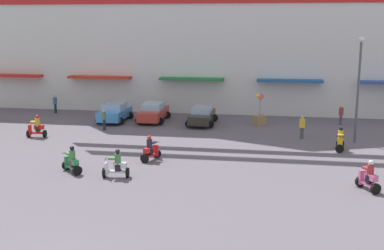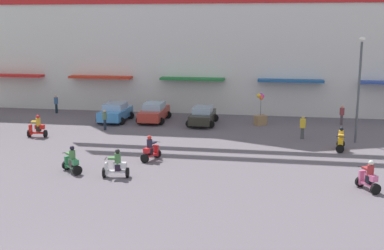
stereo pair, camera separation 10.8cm
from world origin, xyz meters
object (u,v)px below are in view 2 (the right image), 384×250
Objects in this scene: scooter_rider_3 at (72,162)px; pedestrian_1 at (342,114)px; parked_car_0 at (115,112)px; pedestrian_3 at (105,118)px; scooter_rider_2 at (341,141)px; streetlamp_near at (359,82)px; parked_car_2 at (203,115)px; pedestrian_2 at (303,126)px; parked_car_1 at (154,112)px; scooter_rider_0 at (116,166)px; scooter_rider_1 at (37,128)px; scooter_rider_7 at (151,150)px; scooter_rider_5 at (369,178)px; pedestrian_0 at (56,103)px; balloon_vendor_cart at (260,115)px.

pedestrian_1 is at bearing 44.45° from scooter_rider_3.
pedestrian_3 is (0.23, -3.21, 0.11)m from parked_car_0.
streetlamp_near is at bearing 61.75° from scooter_rider_2.
parked_car_2 is 2.57× the size of pedestrian_2.
parked_car_1 reaches higher than scooter_rider_0.
scooter_rider_1 is (-3.61, -6.31, -0.11)m from parked_car_0.
scooter_rider_0 is 2.63m from scooter_rider_3.
scooter_rider_7 is (2.63, -11.37, -0.16)m from parked_car_1.
scooter_rider_5 is 0.94× the size of pedestrian_0.
parked_car_2 is at bearing 70.08° from scooter_rider_3.
parked_car_1 reaches higher than parked_car_0.
pedestrian_3 is (-2.84, -3.82, 0.11)m from parked_car_1.
scooter_rider_1 is at bearing 154.46° from scooter_rider_7.
scooter_rider_3 is at bearing -109.92° from parked_car_2.
parked_car_0 reaches higher than scooter_rider_2.
scooter_rider_7 is 0.93× the size of pedestrian_2.
balloon_vendor_cart is (11.41, 3.84, -0.07)m from pedestrian_3.
balloon_vendor_cart is (4.49, 0.64, 0.09)m from parked_car_2.
balloon_vendor_cart is at bearing 125.02° from pedestrian_2.
scooter_rider_3 is 0.97× the size of pedestrian_3.
balloon_vendor_cart is (15.25, 6.94, 0.15)m from scooter_rider_1.
scooter_rider_2 is 0.99× the size of pedestrian_1.
scooter_rider_2 is 8.23m from pedestrian_1.
parked_car_2 is 10.91m from pedestrian_1.
pedestrian_1 is (10.78, 1.68, 0.16)m from parked_car_2.
scooter_rider_0 is 0.60× the size of balloon_vendor_cart.
scooter_rider_2 is at bearing -0.47° from scooter_rider_1.
balloon_vendor_cart is (9.49, 14.43, 0.20)m from scooter_rider_3.
scooter_rider_0 is at bearing -71.49° from parked_car_0.
pedestrian_0 is (-11.15, 16.98, 0.31)m from scooter_rider_0.
parked_car_2 is 2.73× the size of scooter_rider_5.
parked_car_1 is 1.75× the size of balloon_vendor_cart.
pedestrian_2 is (11.60, -4.30, 0.14)m from parked_car_1.
balloon_vendor_cart is (-6.29, -1.05, -0.07)m from pedestrian_1.
scooter_rider_1 is 1.02× the size of scooter_rider_2.
scooter_rider_5 is 0.61× the size of balloon_vendor_cart.
scooter_rider_0 is 0.22× the size of streetlamp_near.
parked_car_1 is 0.63× the size of streetlamp_near.
pedestrian_0 is at bearing 168.40° from parked_car_2.
pedestrian_2 is at bearing 128.52° from scooter_rider_2.
streetlamp_near is (24.53, -6.95, 3.14)m from pedestrian_0.
scooter_rider_1 is 1.03× the size of pedestrian_3.
parked_car_1 is at bearing 162.38° from streetlamp_near.
pedestrian_3 is at bearing 168.89° from scooter_rider_2.
streetlamp_near reaches higher than scooter_rider_5.
parked_car_0 reaches higher than parked_car_2.
pedestrian_1 is at bearing 58.72° from pedestrian_2.
scooter_rider_0 is at bearing -133.35° from pedestrian_2.
scooter_rider_5 is 0.99× the size of pedestrian_3.
pedestrian_2 is 0.65× the size of balloon_vendor_cart.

